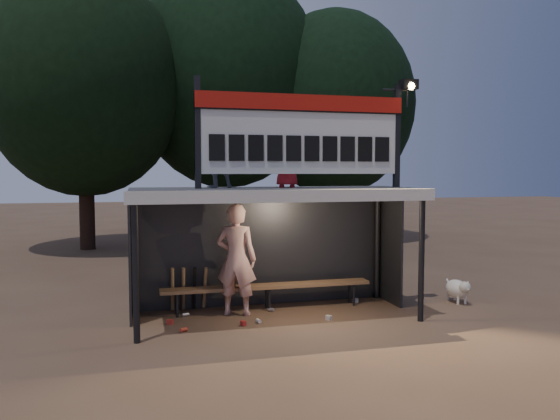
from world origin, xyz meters
name	(u,v)px	position (x,y,z in m)	size (l,w,h in m)	color
ground	(275,317)	(0.00, 0.00, 0.00)	(80.00, 80.00, 0.00)	#513928
player	(236,259)	(-0.63, 0.35, 1.02)	(0.74, 0.49, 2.04)	white
child_a	(216,154)	(-0.99, 0.33, 2.92)	(0.58, 0.46, 1.20)	gray
child_b	(287,159)	(0.28, 0.23, 2.84)	(0.51, 0.33, 1.05)	#AA1A21
dugout_shelter	(272,214)	(0.00, 0.24, 1.85)	(5.10, 2.08, 2.32)	#373739
scoreboard_assembly	(305,131)	(0.56, -0.01, 3.32)	(4.10, 0.27, 1.99)	black
bench	(268,287)	(0.00, 0.55, 0.43)	(4.00, 0.35, 0.48)	brown
tree_left	(84,84)	(-4.00, 10.00, 5.51)	(6.46, 6.46, 9.27)	black
tree_mid	(226,78)	(1.00, 11.50, 6.17)	(7.22, 7.22, 10.36)	black
tree_right	(334,104)	(5.00, 10.50, 5.19)	(6.08, 6.08, 8.72)	black
dog	(458,289)	(3.80, 0.13, 0.28)	(0.36, 0.81, 0.49)	silver
bats	(189,288)	(-1.45, 0.82, 0.43)	(0.68, 0.35, 0.84)	olive
litter	(253,317)	(-0.40, -0.01, 0.04)	(3.81, 1.29, 0.08)	#AC201D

